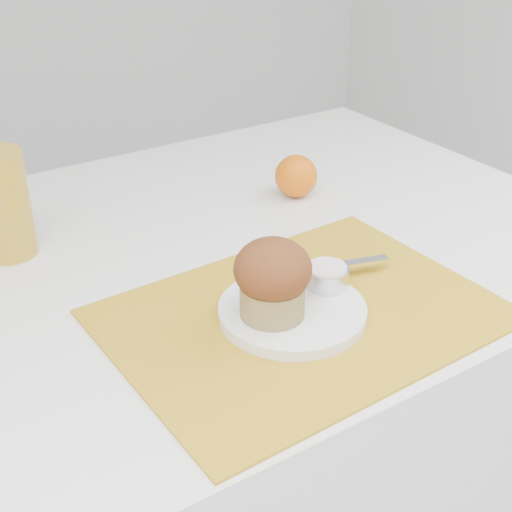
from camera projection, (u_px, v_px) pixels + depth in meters
table at (203, 445)px, 1.20m from camera, size 1.20×0.80×0.75m
placemat at (302, 315)px, 0.87m from camera, size 0.47×0.35×0.00m
plate at (292, 311)px, 0.86m from camera, size 0.18×0.18×0.01m
ramekin at (326, 277)px, 0.89m from camera, size 0.06×0.06×0.02m
cream at (327, 268)px, 0.88m from camera, size 0.05×0.05×0.01m
raspberry_near at (291, 274)px, 0.90m from camera, size 0.02×0.02×0.02m
raspberry_far at (309, 275)px, 0.90m from camera, size 0.02×0.02×0.02m
butter_knife at (325, 268)px, 0.93m from camera, size 0.18×0.06×0.00m
orange at (296, 176)px, 1.16m from camera, size 0.07×0.07×0.07m
juice_glass at (2, 205)px, 0.97m from camera, size 0.09×0.09×0.15m
muffin at (273, 278)px, 0.82m from camera, size 0.10×0.10×0.10m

